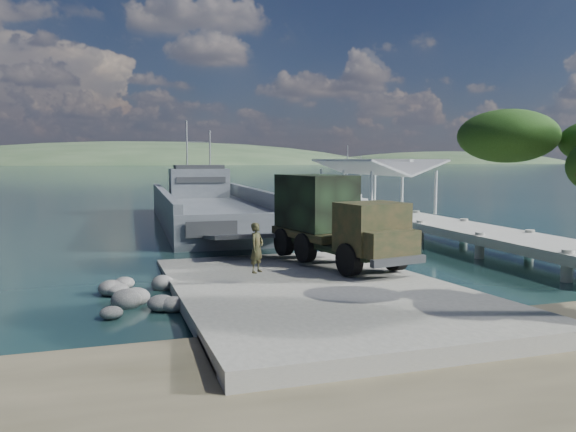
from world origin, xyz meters
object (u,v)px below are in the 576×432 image
object	(u,v)px
military_truck	(333,219)
soldier	(257,258)
pier	(380,206)
sailboat_near	(360,206)
sailboat_far	(348,201)
landing_craft	(213,214)

from	to	relation	value
military_truck	soldier	distance (m)	5.60
pier	sailboat_near	distance (m)	15.68
sailboat_near	sailboat_far	bearing A→B (deg)	94.08
pier	landing_craft	xyz separation A→B (m)	(-12.31, 5.38, -0.81)
landing_craft	sailboat_far	distance (m)	24.38
landing_craft	sailboat_near	distance (m)	19.82
soldier	sailboat_near	bearing A→B (deg)	15.44
soldier	sailboat_far	xyz separation A→B (m)	(21.26, 40.08, -1.09)
soldier	military_truck	bearing A→B (deg)	-7.82
sailboat_near	sailboat_far	xyz separation A→B (m)	(1.25, 6.25, 0.07)
military_truck	soldier	size ratio (longest dim) A/B	4.62
pier	landing_craft	bearing A→B (deg)	156.41
sailboat_near	landing_craft	bearing A→B (deg)	-136.34
pier	military_truck	distance (m)	18.97
military_truck	pier	bearing A→B (deg)	45.49
pier	military_truck	xyz separation A→B (m)	(-10.41, -15.84, 0.88)
military_truck	landing_craft	bearing A→B (deg)	83.92
military_truck	sailboat_near	xyz separation A→B (m)	(15.56, 30.59, -2.18)
landing_craft	sailboat_near	size ratio (longest dim) A/B	5.67
pier	landing_craft	size ratio (longest dim) A/B	1.35
military_truck	sailboat_far	world-z (taller)	sailboat_far
landing_craft	soldier	xyz separation A→B (m)	(-2.55, -24.46, 0.68)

